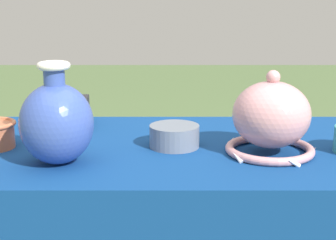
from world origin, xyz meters
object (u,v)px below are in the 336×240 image
Objects in this scene: vase_tall_bulbous at (57,122)px; pot_squat_slate at (175,136)px; vase_dome_bell at (272,120)px; mosaic_tile_box at (68,112)px.

vase_tall_bulbous reaches higher than pot_squat_slate.
mosaic_tile_box is (-0.58, 0.28, -0.05)m from vase_dome_bell.
vase_dome_bell is 1.80× the size of pot_squat_slate.
pot_squat_slate is at bearing -36.59° from mosaic_tile_box.
vase_tall_bulbous is at bearing -154.55° from pot_squat_slate.
vase_dome_bell reaches higher than mosaic_tile_box.
pot_squat_slate is at bearing 25.45° from vase_tall_bulbous.
vase_tall_bulbous is 0.37m from mosaic_tile_box.
vase_dome_bell is 0.26m from pot_squat_slate.
mosaic_tile_box is at bearing 97.07° from vase_tall_bulbous.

